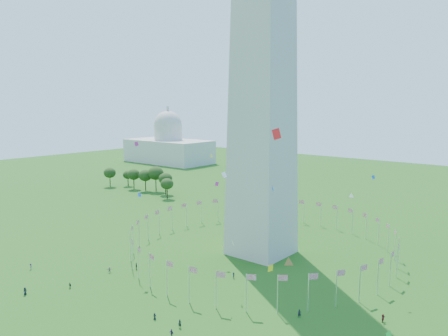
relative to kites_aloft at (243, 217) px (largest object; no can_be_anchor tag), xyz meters
The scene contains 6 objects.
ground 32.81m from the kites_aloft, 120.21° to the right, with size 600.00×600.00×0.00m, color #1A4C11.
flag_ring 33.68m from the kites_aloft, 116.16° to the left, with size 80.24×80.24×9.00m.
capitol_building 249.14m from the kites_aloft, 140.90° to the left, with size 70.00×35.00×46.00m, color beige, non-canonical shape.
crowd 28.71m from the kites_aloft, 108.65° to the right, with size 88.60×61.09×1.93m.
kites_aloft is the anchor object (origin of this frame).
tree_line_west 136.39m from the kites_aloft, 149.72° to the left, with size 54.97×16.20×13.18m.
Camera 1 is at (74.88, -58.85, 46.27)m, focal length 35.00 mm.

